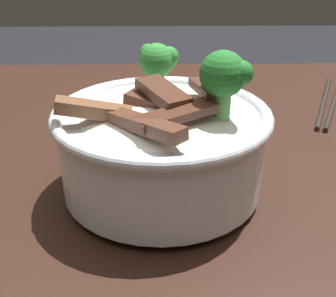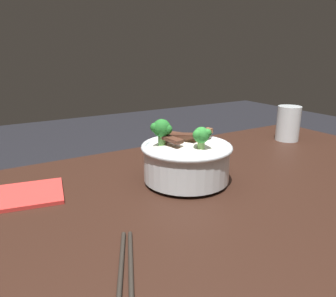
% 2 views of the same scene
% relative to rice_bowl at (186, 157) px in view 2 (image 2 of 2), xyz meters
% --- Properties ---
extents(dining_table, '(1.39, 0.78, 0.82)m').
position_rel_rice_bowl_xyz_m(dining_table, '(-0.01, 0.08, -0.20)').
color(dining_table, black).
rests_on(dining_table, ground).
extents(rice_bowl, '(0.21, 0.21, 0.15)m').
position_rel_rice_bowl_xyz_m(rice_bowl, '(0.00, 0.00, 0.00)').
color(rice_bowl, silver).
rests_on(rice_bowl, dining_table).
extents(drinking_glass, '(0.08, 0.08, 0.12)m').
position_rel_rice_bowl_xyz_m(drinking_glass, '(-0.50, -0.13, -0.01)').
color(drinking_glass, white).
rests_on(drinking_glass, dining_table).
extents(chopsticks_pair, '(0.12, 0.22, 0.01)m').
position_rel_rice_bowl_xyz_m(chopsticks_pair, '(0.26, 0.25, -0.06)').
color(chopsticks_pair, '#28231E').
rests_on(chopsticks_pair, dining_table).
extents(folded_napkin, '(0.16, 0.15, 0.01)m').
position_rel_rice_bowl_xyz_m(folded_napkin, '(0.33, -0.11, -0.06)').
color(folded_napkin, red).
rests_on(folded_napkin, dining_table).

